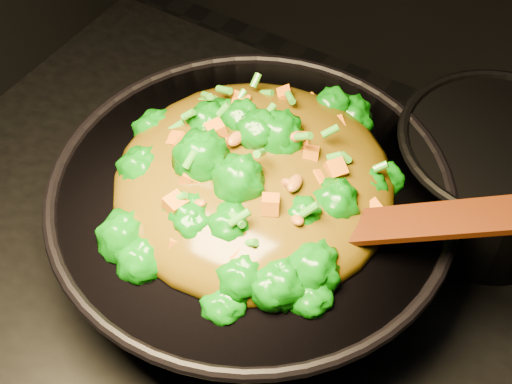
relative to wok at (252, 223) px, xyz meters
The scene contains 4 objects.
wok is the anchor object (origin of this frame).
stir_fry 0.12m from the wok, 86.10° to the left, with size 0.32×0.32×0.11m, color #0B6607, non-canonical shape.
spatula 0.21m from the wok, ahead, with size 0.29×0.04×0.01m, color #331403.
back_pot 0.31m from the wok, 44.88° to the left, with size 0.24×0.24×0.14m, color black.
Camera 1 is at (0.16, -0.34, 1.65)m, focal length 50.00 mm.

